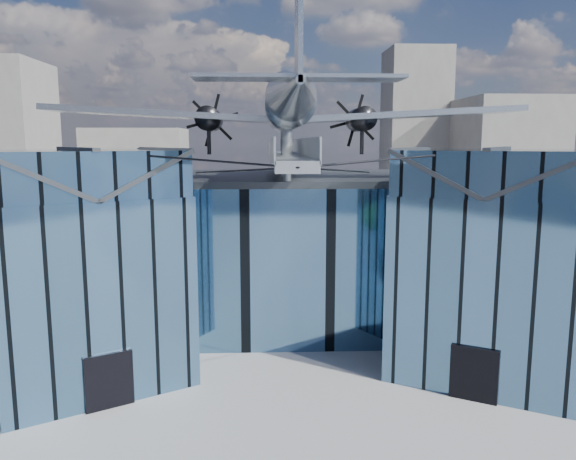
{
  "coord_description": "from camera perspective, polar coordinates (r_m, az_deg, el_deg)",
  "views": [
    {
      "loc": [
        -1.34,
        -29.07,
        12.1
      ],
      "look_at": [
        0.0,
        2.0,
        7.2
      ],
      "focal_mm": 35.0,
      "sensor_mm": 36.0,
      "label": 1
    }
  ],
  "objects": [
    {
      "name": "museum",
      "position": [
        35.52,
        -0.26,
        -1.69
      ],
      "size": [
        32.88,
        24.5,
        17.6
      ],
      "color": "teal",
      "rests_on": "ground"
    },
    {
      "name": "bg_towers",
      "position": [
        79.63,
        -0.46,
        7.45
      ],
      "size": [
        77.0,
        24.5,
        26.0
      ],
      "color": "slate",
      "rests_on": "ground"
    },
    {
      "name": "ground_plane",
      "position": [
        31.52,
        0.16,
        -13.62
      ],
      "size": [
        120.0,
        120.0,
        0.0
      ],
      "primitive_type": "plane",
      "color": "gray"
    }
  ]
}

